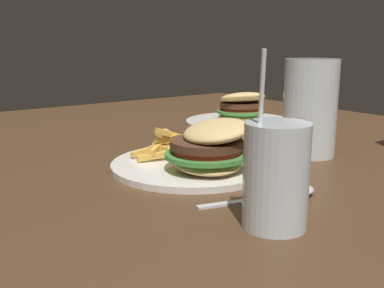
% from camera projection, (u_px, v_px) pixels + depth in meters
% --- Properties ---
extents(dining_table, '(1.46, 1.12, 0.71)m').
position_uv_depth(dining_table, '(239.00, 192.00, 0.93)').
color(dining_table, '#4C331E').
rests_on(dining_table, ground_plane).
extents(meal_plate_near, '(0.26, 0.26, 0.09)m').
position_uv_depth(meal_plate_near, '(200.00, 154.00, 0.71)').
color(meal_plate_near, white).
rests_on(meal_plate_near, dining_table).
extents(beer_glass, '(0.10, 0.10, 0.17)m').
position_uv_depth(beer_glass, '(310.00, 111.00, 0.80)').
color(beer_glass, silver).
rests_on(beer_glass, dining_table).
extents(juice_glass, '(0.07, 0.07, 0.20)m').
position_uv_depth(juice_glass, '(276.00, 179.00, 0.49)').
color(juice_glass, silver).
rests_on(juice_glass, dining_table).
extents(spoon, '(0.07, 0.17, 0.01)m').
position_uv_depth(spoon, '(290.00, 191.00, 0.60)').
color(spoon, silver).
rests_on(spoon, dining_table).
extents(meal_plate_far, '(0.27, 0.27, 0.09)m').
position_uv_depth(meal_plate_far, '(241.00, 114.00, 1.11)').
color(meal_plate_far, white).
rests_on(meal_plate_far, dining_table).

